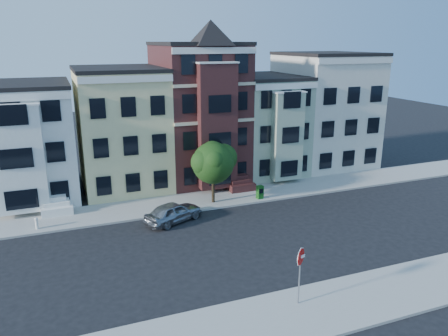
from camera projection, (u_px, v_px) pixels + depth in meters
name	position (u px, v px, depth m)	size (l,w,h in m)	color
ground	(269.00, 238.00, 28.47)	(120.00, 120.00, 0.00)	black
far_sidewalk	(224.00, 198.00, 35.60)	(60.00, 4.00, 0.15)	#9E9B93
near_sidewalk	(343.00, 303.00, 21.29)	(60.00, 4.00, 0.15)	#9E9B93
house_white	(21.00, 143.00, 34.95)	(8.00, 9.00, 9.00)	white
house_yellow	(121.00, 130.00, 37.60)	(7.00, 9.00, 10.00)	beige
house_brown	(198.00, 114.00, 39.75)	(7.00, 9.00, 12.00)	#3E1A1A
house_green	(262.00, 125.00, 42.44)	(6.00, 9.00, 9.00)	#9CAE92
house_cream	(324.00, 111.00, 44.60)	(8.00, 9.00, 11.00)	silver
street_tree	(213.00, 166.00, 33.57)	(5.13, 5.13, 5.97)	#254B19
parked_car	(173.00, 212.00, 30.84)	(1.73, 4.30, 1.47)	#9C9DA2
newspaper_box	(260.00, 192.00, 35.07)	(0.48, 0.43, 1.07)	#185818
fire_hydrant	(37.00, 224.00, 29.43)	(0.23, 0.23, 0.65)	silver
stop_sign	(300.00, 272.00, 20.69)	(0.92, 0.13, 3.33)	#B00000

